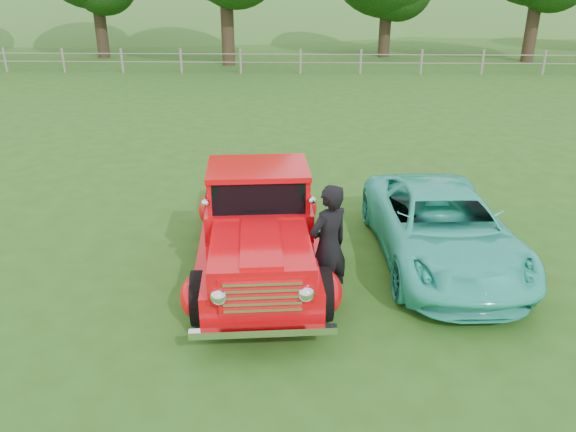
{
  "coord_description": "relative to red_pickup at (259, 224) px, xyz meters",
  "views": [
    {
      "loc": [
        0.37,
        -6.78,
        4.37
      ],
      "look_at": [
        0.09,
        1.2,
        1.0
      ],
      "focal_mm": 35.0,
      "sensor_mm": 36.0,
      "label": 1
    }
  ],
  "objects": [
    {
      "name": "teal_sedan",
      "position": [
        2.98,
        0.36,
        -0.18
      ],
      "size": [
        2.32,
        4.54,
        1.23
      ],
      "primitive_type": "imported",
      "rotation": [
        0.0,
        0.0,
        0.06
      ],
      "color": "#31C7AD",
      "rests_on": "ground"
    },
    {
      "name": "man",
      "position": [
        1.06,
        -1.02,
        0.12
      ],
      "size": [
        0.79,
        0.76,
        1.83
      ],
      "primitive_type": "imported",
      "rotation": [
        0.0,
        0.0,
        3.83
      ],
      "color": "black",
      "rests_on": "ground"
    },
    {
      "name": "ground",
      "position": [
        0.37,
        -1.35,
        -0.8
      ],
      "size": [
        140.0,
        140.0,
        0.0
      ],
      "primitive_type": "plane",
      "color": "#264D14",
      "rests_on": "ground"
    },
    {
      "name": "distant_hills",
      "position": [
        -3.71,
        58.11,
        -5.34
      ],
      "size": [
        116.0,
        60.0,
        18.0
      ],
      "color": "#326023",
      "rests_on": "ground"
    },
    {
      "name": "red_pickup",
      "position": [
        0.0,
        0.0,
        0.0
      ],
      "size": [
        2.59,
        5.13,
        1.78
      ],
      "rotation": [
        0.0,
        0.0,
        0.1
      ],
      "color": "black",
      "rests_on": "ground"
    },
    {
      "name": "fence_line",
      "position": [
        0.37,
        20.65,
        -0.19
      ],
      "size": [
        48.0,
        0.12,
        1.2
      ],
      "color": "gray",
      "rests_on": "ground"
    }
  ]
}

